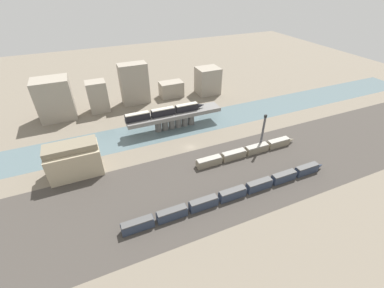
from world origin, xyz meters
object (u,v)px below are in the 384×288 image
train_yard_mid (248,151)px  warehouse_building (74,160)px  train_yard_near (235,193)px  train_on_bridge (166,111)px  signal_tower (263,133)px

train_yard_mid → warehouse_building: warehouse_building is taller
train_yard_near → train_on_bridge: bearing=97.8°
train_on_bridge → warehouse_building: (-42.67, -17.88, -3.41)m
signal_tower → train_yard_mid: bearing=-169.0°
train_yard_mid → warehouse_building: 70.19m
train_yard_near → signal_tower: bearing=39.3°
train_yard_mid → train_yard_near: bearing=-133.2°
warehouse_building → signal_tower: size_ratio=1.13×
train_on_bridge → train_yard_mid: (25.48, -33.98, -8.12)m
warehouse_building → train_on_bridge: bearing=22.7°
train_on_bridge → warehouse_building: warehouse_building is taller
train_yard_near → train_yard_mid: (18.20, 19.39, -0.11)m
train_yard_near → warehouse_building: bearing=144.6°
train_yard_near → warehouse_building: 61.45m
signal_tower → train_yard_near: bearing=-140.7°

